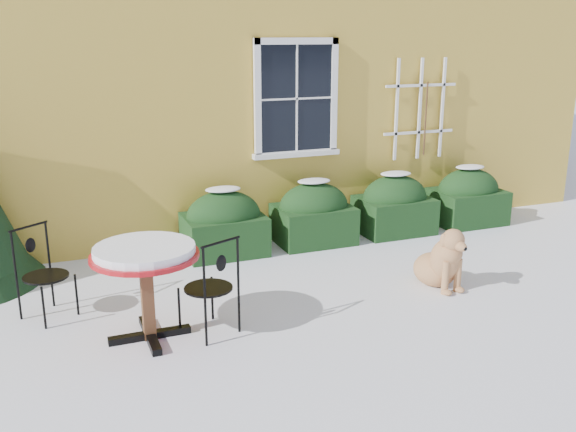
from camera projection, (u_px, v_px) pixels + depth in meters
name	position (u px, v px, depth m)	size (l,w,h in m)	color
ground	(325.00, 327.00, 6.45)	(80.00, 80.00, 0.00)	white
house	(168.00, 12.00, 11.81)	(12.40, 8.40, 6.40)	yellow
hedge_row	(355.00, 210.00, 9.20)	(4.95, 0.80, 0.91)	black
bistro_table	(145.00, 262.00, 6.00)	(1.02, 1.02, 0.94)	black
patio_chair_near	(211.00, 286.00, 6.19)	(0.58, 0.58, 1.00)	black
patio_chair_far	(43.00, 273.00, 6.57)	(0.59, 0.59, 0.96)	black
dog	(442.00, 262.00, 7.39)	(0.52, 0.86, 0.77)	tan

